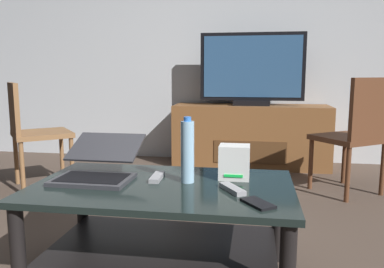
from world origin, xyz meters
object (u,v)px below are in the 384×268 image
laptop (98,166)px  soundbar_remote (157,177)px  coffee_table (163,215)px  tv_remote (232,189)px  cell_phone (258,203)px  dining_chair (357,131)px  router_box (234,162)px  side_chair (32,129)px  television (252,71)px  water_bottle_near (188,151)px  media_cabinet (251,136)px

laptop → soundbar_remote: 0.28m
coffee_table → tv_remote: size_ratio=7.15×
laptop → cell_phone: bearing=-20.0°
dining_chair → soundbar_remote: (-1.22, -1.43, -0.04)m
router_box → side_chair: bearing=146.5°
router_box → soundbar_remote: 0.37m
television → tv_remote: 2.46m
cell_phone → soundbar_remote: size_ratio=0.88×
television → water_bottle_near: television is taller
dining_chair → router_box: 1.61m
coffee_table → dining_chair: (1.17, 1.51, 0.19)m
dining_chair → television: bearing=133.7°
television → side_chair: bearing=-148.7°
television → cell_phone: size_ratio=7.38×
media_cabinet → tv_remote: (-0.05, -2.43, 0.16)m
coffee_table → side_chair: size_ratio=1.31×
router_box → tv_remote: size_ratio=0.99×
router_box → tv_remote: 0.21m
tv_remote → soundbar_remote: (-0.36, 0.13, 0.00)m
dining_chair → tv_remote: 1.78m
media_cabinet → dining_chair: bearing=-47.0°
television → cell_phone: television is taller
dining_chair → water_bottle_near: (-1.07, -1.45, 0.09)m
media_cabinet → television: television is taller
coffee_table → tv_remote: bearing=-9.8°
side_chair → soundbar_remote: 1.82m
television → soundbar_remote: 2.37m
media_cabinet → router_box: bearing=-91.3°
dining_chair → cell_phone: bearing=-113.9°
water_bottle_near → tv_remote: 0.27m
laptop → router_box: bearing=7.8°
side_chair → laptop: 1.64m
tv_remote → dining_chair: bearing=29.5°
side_chair → router_box: side_chair is taller
media_cabinet → dining_chair: (0.82, -0.87, 0.20)m
laptop → side_chair: bearing=131.6°
television → router_box: bearing=-91.3°
tv_remote → cell_phone: bearing=-87.4°
cell_phone → tv_remote: 0.19m
side_chair → dining_chair: bearing=4.9°
tv_remote → water_bottle_near: bearing=121.2°
media_cabinet → water_bottle_near: 2.36m
media_cabinet → soundbar_remote: (-0.40, -2.30, 0.16)m
coffee_table → media_cabinet: 2.41m
television → water_bottle_near: size_ratio=3.49×
side_chair → tv_remote: size_ratio=5.45×
side_chair → soundbar_remote: side_chair is taller
side_chair → television: bearing=31.3°
cell_phone → media_cabinet: bearing=55.4°
media_cabinet → soundbar_remote: media_cabinet is taller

